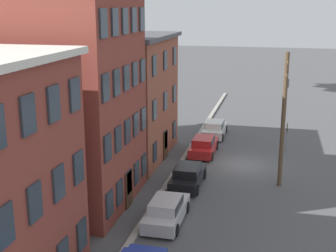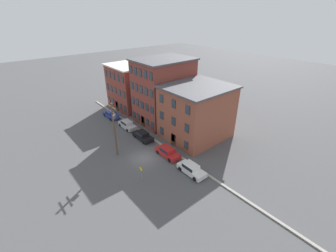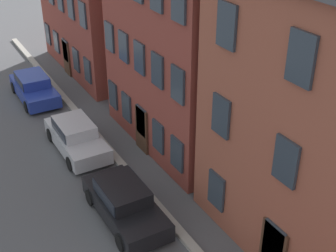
% 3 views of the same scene
% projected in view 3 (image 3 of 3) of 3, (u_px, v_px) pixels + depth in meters
% --- Properties ---
extents(apartment_midblock, '(8.54, 11.01, 12.66)m').
position_uv_depth(apartment_midblock, '(242.00, 2.00, 21.45)').
color(apartment_midblock, brown).
rests_on(apartment_midblock, ground_plane).
extents(car_blue, '(4.40, 1.92, 1.43)m').
position_uv_depth(car_blue, '(34.00, 86.00, 26.78)').
color(car_blue, '#233899').
rests_on(car_blue, ground_plane).
extents(car_silver, '(4.40, 1.92, 1.43)m').
position_uv_depth(car_silver, '(76.00, 135.00, 21.94)').
color(car_silver, '#B7B7BC').
rests_on(car_silver, ground_plane).
extents(car_black, '(4.40, 1.92, 1.43)m').
position_uv_depth(car_black, '(124.00, 201.00, 17.65)').
color(car_black, black).
rests_on(car_black, ground_plane).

